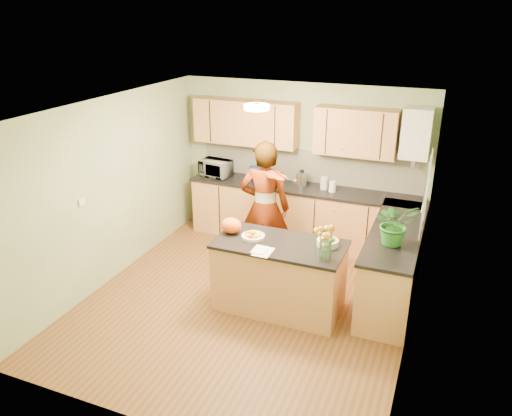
% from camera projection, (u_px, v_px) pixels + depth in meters
% --- Properties ---
extents(floor, '(4.50, 4.50, 0.00)m').
position_uv_depth(floor, '(248.00, 300.00, 6.50)').
color(floor, brown).
rests_on(floor, ground).
extents(ceiling, '(4.00, 4.50, 0.02)m').
position_uv_depth(ceiling, '(247.00, 108.00, 5.57)').
color(ceiling, white).
rests_on(ceiling, wall_back).
extents(wall_back, '(4.00, 0.02, 2.50)m').
position_uv_depth(wall_back, '(302.00, 162.00, 7.97)').
color(wall_back, gray).
rests_on(wall_back, floor).
extents(wall_front, '(4.00, 0.02, 2.50)m').
position_uv_depth(wall_front, '(141.00, 308.00, 4.10)').
color(wall_front, gray).
rests_on(wall_front, floor).
extents(wall_left, '(0.02, 4.50, 2.50)m').
position_uv_depth(wall_left, '(111.00, 190.00, 6.73)').
color(wall_left, gray).
rests_on(wall_left, floor).
extents(wall_right, '(0.02, 4.50, 2.50)m').
position_uv_depth(wall_right, '(419.00, 238.00, 5.34)').
color(wall_right, gray).
rests_on(wall_right, floor).
extents(back_counter, '(3.64, 0.62, 0.94)m').
position_uv_depth(back_counter, '(301.00, 214.00, 7.97)').
color(back_counter, '#BA7C4A').
rests_on(back_counter, floor).
extents(right_counter, '(0.62, 2.24, 0.94)m').
position_uv_depth(right_counter, '(394.00, 263.00, 6.47)').
color(right_counter, '#BA7C4A').
rests_on(right_counter, floor).
extents(splashback, '(3.60, 0.02, 0.52)m').
position_uv_depth(splashback, '(308.00, 166.00, 7.94)').
color(splashback, silver).
rests_on(splashback, back_counter).
extents(upper_cabinets, '(3.20, 0.34, 0.70)m').
position_uv_depth(upper_cabinets, '(289.00, 126.00, 7.66)').
color(upper_cabinets, '#BA7C4A').
rests_on(upper_cabinets, wall_back).
extents(boiler, '(0.40, 0.30, 0.86)m').
position_uv_depth(boiler, '(416.00, 134.00, 7.00)').
color(boiler, white).
rests_on(boiler, wall_back).
extents(window_right, '(0.01, 1.30, 1.05)m').
position_uv_depth(window_right, '(426.00, 194.00, 5.75)').
color(window_right, white).
rests_on(window_right, wall_right).
extents(light_switch, '(0.02, 0.09, 0.09)m').
position_uv_depth(light_switch, '(81.00, 202.00, 6.19)').
color(light_switch, white).
rests_on(light_switch, wall_left).
extents(ceiling_lamp, '(0.30, 0.30, 0.07)m').
position_uv_depth(ceiling_lamp, '(257.00, 107.00, 5.84)').
color(ceiling_lamp, '#FFEABF').
rests_on(ceiling_lamp, ceiling).
extents(peninsula_island, '(1.58, 0.81, 0.90)m').
position_uv_depth(peninsula_island, '(279.00, 276.00, 6.19)').
color(peninsula_island, '#BA7C4A').
rests_on(peninsula_island, floor).
extents(fruit_dish, '(0.29, 0.29, 0.10)m').
position_uv_depth(fruit_dish, '(253.00, 235.00, 6.13)').
color(fruit_dish, beige).
rests_on(fruit_dish, peninsula_island).
extents(orange_bowl, '(0.26, 0.26, 0.15)m').
position_uv_depth(orange_bowl, '(328.00, 241.00, 5.94)').
color(orange_bowl, beige).
rests_on(orange_bowl, peninsula_island).
extents(flower_vase, '(0.26, 0.26, 0.48)m').
position_uv_depth(flower_vase, '(326.00, 233.00, 5.54)').
color(flower_vase, silver).
rests_on(flower_vase, peninsula_island).
extents(orange_bag, '(0.28, 0.24, 0.20)m').
position_uv_depth(orange_bag, '(231.00, 225.00, 6.26)').
color(orange_bag, '#F65B14').
rests_on(orange_bag, peninsula_island).
extents(papers, '(0.20, 0.27, 0.01)m').
position_uv_depth(papers, '(263.00, 252.00, 5.80)').
color(papers, white).
rests_on(papers, peninsula_island).
extents(violinist, '(0.78, 0.59, 1.91)m').
position_uv_depth(violinist, '(265.00, 208.00, 6.92)').
color(violinist, tan).
rests_on(violinist, floor).
extents(violin, '(0.69, 0.60, 0.17)m').
position_uv_depth(violin, '(273.00, 175.00, 6.45)').
color(violin, '#4C0E04').
rests_on(violin, violinist).
extents(microwave, '(0.53, 0.39, 0.27)m').
position_uv_depth(microwave, '(216.00, 168.00, 8.24)').
color(microwave, white).
rests_on(microwave, back_counter).
extents(blue_box, '(0.32, 0.27, 0.22)m').
position_uv_depth(blue_box, '(258.00, 174.00, 8.04)').
color(blue_box, navy).
rests_on(blue_box, back_counter).
extents(kettle, '(0.17, 0.17, 0.31)m').
position_uv_depth(kettle, '(302.00, 178.00, 7.78)').
color(kettle, '#AFAFB4').
rests_on(kettle, back_counter).
extents(jar_cream, '(0.13, 0.13, 0.19)m').
position_uv_depth(jar_cream, '(324.00, 183.00, 7.66)').
color(jar_cream, beige).
rests_on(jar_cream, back_counter).
extents(jar_white, '(0.13, 0.13, 0.17)m').
position_uv_depth(jar_white, '(332.00, 187.00, 7.55)').
color(jar_white, white).
rests_on(jar_white, back_counter).
extents(potted_plant, '(0.61, 0.58, 0.54)m').
position_uv_depth(potted_plant, '(395.00, 223.00, 5.81)').
color(potted_plant, '#286E24').
rests_on(potted_plant, right_counter).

